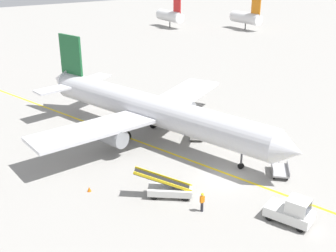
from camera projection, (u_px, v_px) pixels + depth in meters
ground_plane at (225, 177)px, 39.83m from camera, size 300.00×300.00×0.00m
taxi_line_yellow at (187, 159)px, 43.23m from camera, size 22.49×76.94×0.01m
airliner at (149, 109)px, 47.19m from camera, size 27.80×34.70×10.10m
pushback_tug at (292, 211)px, 32.76m from camera, size 3.00×4.03×2.20m
baggage_tug_near_wing at (252, 141)px, 45.05m from camera, size 1.75×2.61×2.10m
belt_loader_forward_hold at (196, 130)px, 48.28m from camera, size 3.92×4.80×2.59m
belt_loader_aft_hold at (169, 189)px, 36.33m from camera, size 4.69×4.09×2.59m
baggage_cart_loaded at (280, 170)px, 40.09m from camera, size 3.19×3.27×0.94m
ground_crew_marshaller at (202, 202)px, 34.19m from camera, size 0.36×0.24×1.70m
safety_cone_nose_left at (89, 189)px, 37.30m from camera, size 0.36×0.36×0.44m
safety_cone_nose_right at (185, 110)px, 55.96m from camera, size 0.36×0.36×0.44m
distant_aircraft_mid_right at (170, 16)px, 118.63m from camera, size 3.00×10.10×8.80m
distant_aircraft_far_right at (246, 18)px, 115.14m from camera, size 3.00×10.10×8.80m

